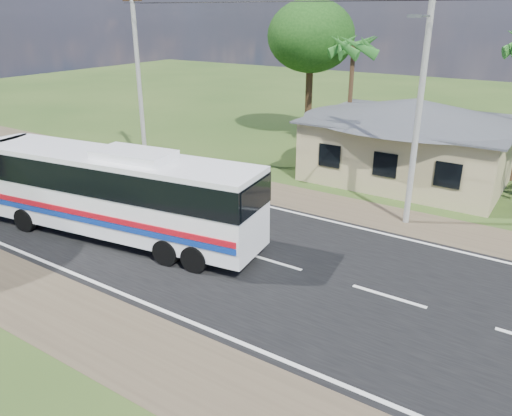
{
  "coord_description": "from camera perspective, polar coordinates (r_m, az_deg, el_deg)",
  "views": [
    {
      "loc": [
        8.61,
        -14.26,
        8.79
      ],
      "look_at": [
        -1.38,
        1.0,
        1.54
      ],
      "focal_mm": 35.0,
      "sensor_mm": 36.0,
      "label": 1
    }
  ],
  "objects": [
    {
      "name": "ground",
      "position": [
        18.84,
        1.87,
        -6.16
      ],
      "size": [
        120.0,
        120.0,
        0.0
      ],
      "primitive_type": "plane",
      "color": "#264217",
      "rests_on": "ground"
    },
    {
      "name": "road",
      "position": [
        18.83,
        1.87,
        -6.14
      ],
      "size": [
        120.0,
        16.0,
        0.03
      ],
      "color": "black",
      "rests_on": "ground"
    },
    {
      "name": "house",
      "position": [
        28.96,
        17.4,
        8.43
      ],
      "size": [
        12.4,
        10.0,
        5.0
      ],
      "color": "tan",
      "rests_on": "ground"
    },
    {
      "name": "utility_poles",
      "position": [
        21.79,
        17.51,
        12.73
      ],
      "size": [
        32.8,
        2.22,
        11.0
      ],
      "color": "#9E9E99",
      "rests_on": "ground"
    },
    {
      "name": "palm_far",
      "position": [
        32.85,
        11.1,
        17.6
      ],
      "size": [
        2.8,
        2.8,
        7.7
      ],
      "color": "#47301E",
      "rests_on": "ground"
    },
    {
      "name": "tree_behind_house",
      "position": [
        36.33,
        6.31,
        18.9
      ],
      "size": [
        6.0,
        6.0,
        9.61
      ],
      "color": "#47301E",
      "rests_on": "ground"
    },
    {
      "name": "coach_bus",
      "position": [
        20.69,
        -15.65,
        2.25
      ],
      "size": [
        12.6,
        4.31,
        3.84
      ],
      "rotation": [
        0.0,
        0.0,
        0.14
      ],
      "color": "white",
      "rests_on": "ground"
    }
  ]
}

